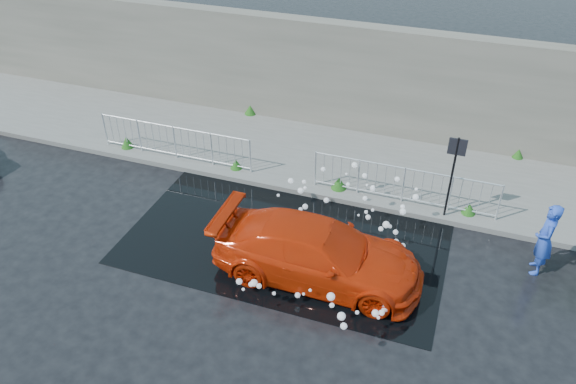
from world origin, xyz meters
TOP-DOWN VIEW (x-y plane):
  - ground at (0.00, 0.00)m, footprint 90.00×90.00m
  - pavement at (0.00, 5.00)m, footprint 30.00×4.00m
  - curb at (0.00, 3.00)m, footprint 30.00×0.25m
  - retaining_wall at (0.00, 7.20)m, footprint 30.00×0.60m
  - puddle at (0.50, 1.00)m, footprint 8.00×5.00m
  - sign_post at (4.20, 3.10)m, footprint 0.45×0.06m
  - railing_left at (-4.00, 3.35)m, footprint 5.05×0.05m
  - railing_right at (3.00, 3.35)m, footprint 5.05×0.05m
  - weeds at (-0.34, 4.48)m, footprint 12.17×3.93m
  - water_spray at (2.01, 0.90)m, footprint 3.58×5.69m
  - red_car at (1.63, -0.12)m, footprint 4.90×2.04m
  - person at (6.50, 1.80)m, footprint 0.47×0.70m

SIDE VIEW (x-z plane):
  - ground at x=0.00m, z-range 0.00..0.00m
  - puddle at x=0.50m, z-range 0.00..0.01m
  - pavement at x=0.00m, z-range 0.00..0.15m
  - curb at x=0.00m, z-range 0.00..0.16m
  - weeds at x=-0.34m, z-range 0.13..0.50m
  - water_spray at x=2.01m, z-range 0.11..1.19m
  - red_car at x=1.63m, z-range 0.00..1.42m
  - railing_left at x=-4.00m, z-range 0.19..1.29m
  - railing_right at x=3.00m, z-range 0.19..1.29m
  - person at x=6.50m, z-range 0.00..1.89m
  - sign_post at x=4.20m, z-range 0.47..2.97m
  - retaining_wall at x=0.00m, z-range 0.15..3.65m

